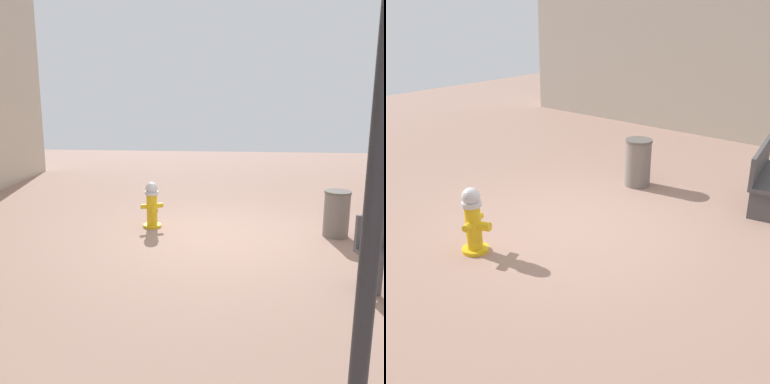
# 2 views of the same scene
# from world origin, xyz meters

# --- Properties ---
(ground_plane) EXTENTS (23.40, 23.40, 0.00)m
(ground_plane) POSITION_xyz_m (0.00, 0.00, 0.00)
(ground_plane) COLOR #9E7A6B
(fire_hydrant) EXTENTS (0.42, 0.41, 0.87)m
(fire_hydrant) POSITION_xyz_m (1.30, -0.54, 0.44)
(fire_hydrant) COLOR gold
(fire_hydrant) RESTS_ON ground_plane
(bench_near) EXTENTS (1.61, 0.72, 0.95)m
(bench_near) POSITION_xyz_m (-2.58, 1.75, 0.49)
(bench_near) COLOR #4C4C51
(bench_near) RESTS_ON ground_plane
(trash_bin) EXTENTS (0.46, 0.46, 0.82)m
(trash_bin) POSITION_xyz_m (-2.04, -0.27, 0.41)
(trash_bin) COLOR slate
(trash_bin) RESTS_ON ground_plane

